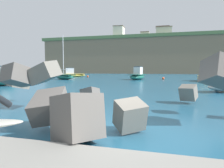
{
  "coord_description": "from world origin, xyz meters",
  "views": [
    {
      "loc": [
        1.08,
        -5.69,
        1.89
      ],
      "look_at": [
        -0.54,
        0.5,
        1.4
      ],
      "focal_mm": 31.66,
      "sensor_mm": 36.0,
      "label": 1
    }
  ],
  "objects_px": {
    "mooring_buoy_middle": "(217,88)",
    "mooring_buoy_outer": "(88,76)",
    "station_building_annex": "(162,33)",
    "boat_near_left": "(138,76)",
    "boat_mid_centre": "(65,77)",
    "station_building_east": "(164,33)",
    "mooring_buoy_inner": "(163,78)",
    "boat_near_centre": "(72,74)",
    "boat_near_right": "(203,77)",
    "station_building_central": "(145,38)",
    "station_building_west": "(119,33)"
  },
  "relations": [
    {
      "from": "boat_near_left",
      "to": "station_building_west",
      "type": "bearing_deg",
      "value": 106.13
    },
    {
      "from": "boat_mid_centre",
      "to": "station_building_central",
      "type": "height_order",
      "value": "station_building_central"
    },
    {
      "from": "boat_near_centre",
      "to": "station_building_west",
      "type": "distance_m",
      "value": 47.36
    },
    {
      "from": "mooring_buoy_outer",
      "to": "station_building_west",
      "type": "xyz_separation_m",
      "value": [
        -3.36,
        46.07,
        17.54
      ]
    },
    {
      "from": "mooring_buoy_outer",
      "to": "boat_near_right",
      "type": "bearing_deg",
      "value": -19.5
    },
    {
      "from": "boat_near_centre",
      "to": "mooring_buoy_middle",
      "type": "bearing_deg",
      "value": -43.36
    },
    {
      "from": "mooring_buoy_middle",
      "to": "mooring_buoy_outer",
      "type": "distance_m",
      "value": 30.11
    },
    {
      "from": "boat_near_left",
      "to": "mooring_buoy_inner",
      "type": "distance_m",
      "value": 4.64
    },
    {
      "from": "mooring_buoy_middle",
      "to": "station_building_central",
      "type": "bearing_deg",
      "value": 99.42
    },
    {
      "from": "boat_mid_centre",
      "to": "mooring_buoy_middle",
      "type": "distance_m",
      "value": 25.41
    },
    {
      "from": "boat_near_right",
      "to": "station_building_west",
      "type": "xyz_separation_m",
      "value": [
        -25.35,
        53.85,
        17.15
      ]
    },
    {
      "from": "boat_mid_centre",
      "to": "station_building_east",
      "type": "bearing_deg",
      "value": 73.06
    },
    {
      "from": "station_building_east",
      "to": "mooring_buoy_middle",
      "type": "bearing_deg",
      "value": -86.11
    },
    {
      "from": "boat_mid_centre",
      "to": "station_building_annex",
      "type": "distance_m",
      "value": 62.24
    },
    {
      "from": "station_building_annex",
      "to": "mooring_buoy_outer",
      "type": "bearing_deg",
      "value": -107.31
    },
    {
      "from": "boat_near_right",
      "to": "station_building_east",
      "type": "bearing_deg",
      "value": 96.42
    },
    {
      "from": "mooring_buoy_outer",
      "to": "station_building_annex",
      "type": "height_order",
      "value": "station_building_annex"
    },
    {
      "from": "boat_mid_centre",
      "to": "station_building_west",
      "type": "height_order",
      "value": "station_building_west"
    },
    {
      "from": "boat_near_right",
      "to": "station_building_west",
      "type": "relative_size",
      "value": 1.16
    },
    {
      "from": "station_building_west",
      "to": "boat_mid_centre",
      "type": "bearing_deg",
      "value": -87.51
    },
    {
      "from": "mooring_buoy_inner",
      "to": "mooring_buoy_outer",
      "type": "bearing_deg",
      "value": 164.29
    },
    {
      "from": "station_building_west",
      "to": "station_building_east",
      "type": "height_order",
      "value": "station_building_west"
    },
    {
      "from": "boat_near_left",
      "to": "station_building_annex",
      "type": "xyz_separation_m",
      "value": [
        3.6,
        55.11,
        16.84
      ]
    },
    {
      "from": "boat_mid_centre",
      "to": "mooring_buoy_outer",
      "type": "relative_size",
      "value": 17.75
    },
    {
      "from": "boat_near_centre",
      "to": "boat_near_left",
      "type": "bearing_deg",
      "value": -25.71
    },
    {
      "from": "boat_near_centre",
      "to": "station_building_central",
      "type": "bearing_deg",
      "value": 78.66
    },
    {
      "from": "boat_near_centre",
      "to": "mooring_buoy_inner",
      "type": "distance_m",
      "value": 21.86
    },
    {
      "from": "mooring_buoy_inner",
      "to": "station_building_central",
      "type": "bearing_deg",
      "value": 98.06
    },
    {
      "from": "station_building_east",
      "to": "station_building_annex",
      "type": "bearing_deg",
      "value": 103.5
    },
    {
      "from": "mooring_buoy_inner",
      "to": "boat_near_left",
      "type": "bearing_deg",
      "value": -160.8
    },
    {
      "from": "boat_near_left",
      "to": "boat_near_right",
      "type": "relative_size",
      "value": 0.75
    },
    {
      "from": "mooring_buoy_inner",
      "to": "boat_near_centre",
      "type": "bearing_deg",
      "value": 162.85
    },
    {
      "from": "boat_near_centre",
      "to": "station_building_central",
      "type": "relative_size",
      "value": 0.88
    },
    {
      "from": "station_building_east",
      "to": "mooring_buoy_inner",
      "type": "bearing_deg",
      "value": -89.77
    },
    {
      "from": "boat_near_left",
      "to": "boat_near_centre",
      "type": "distance_m",
      "value": 18.35
    },
    {
      "from": "boat_near_right",
      "to": "station_building_annex",
      "type": "relative_size",
      "value": 1.15
    },
    {
      "from": "boat_near_right",
      "to": "mooring_buoy_outer",
      "type": "relative_size",
      "value": 14.64
    },
    {
      "from": "boat_near_left",
      "to": "station_building_annex",
      "type": "bearing_deg",
      "value": 86.27
    },
    {
      "from": "station_building_annex",
      "to": "boat_near_left",
      "type": "bearing_deg",
      "value": -93.73
    },
    {
      "from": "station_building_west",
      "to": "mooring_buoy_middle",
      "type": "bearing_deg",
      "value": -70.66
    },
    {
      "from": "mooring_buoy_outer",
      "to": "boat_near_centre",
      "type": "bearing_deg",
      "value": 158.23
    },
    {
      "from": "boat_near_left",
      "to": "mooring_buoy_middle",
      "type": "xyz_separation_m",
      "value": [
        8.83,
        -15.99,
        -0.49
      ]
    },
    {
      "from": "boat_near_right",
      "to": "boat_mid_centre",
      "type": "relative_size",
      "value": 0.82
    },
    {
      "from": "boat_mid_centre",
      "to": "boat_near_right",
      "type": "bearing_deg",
      "value": 1.86
    },
    {
      "from": "boat_mid_centre",
      "to": "station_building_east",
      "type": "distance_m",
      "value": 60.15
    },
    {
      "from": "boat_near_right",
      "to": "mooring_buoy_inner",
      "type": "bearing_deg",
      "value": 151.15
    },
    {
      "from": "boat_near_centre",
      "to": "boat_mid_centre",
      "type": "distance_m",
      "value": 11.14
    },
    {
      "from": "station_building_east",
      "to": "station_building_annex",
      "type": "distance_m",
      "value": 2.41
    },
    {
      "from": "boat_near_right",
      "to": "boat_mid_centre",
      "type": "height_order",
      "value": "boat_mid_centre"
    },
    {
      "from": "boat_near_right",
      "to": "mooring_buoy_outer",
      "type": "height_order",
      "value": "boat_near_right"
    }
  ]
}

